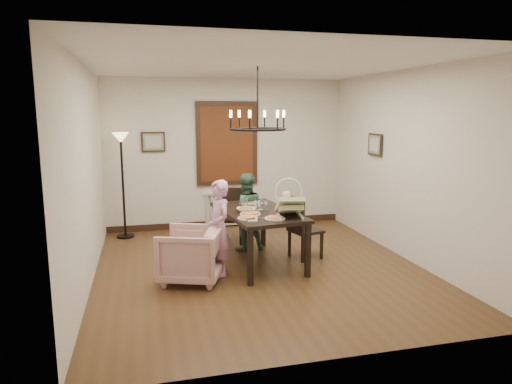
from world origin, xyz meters
name	(u,v)px	position (x,y,z in m)	size (l,w,h in m)	color
room_shell	(253,167)	(0.00, 0.37, 1.40)	(4.51, 5.00, 2.81)	#482F18
dining_table	(258,217)	(0.03, 0.23, 0.70)	(1.16, 1.78, 0.78)	black
chair_far	(231,216)	(-0.15, 1.37, 0.46)	(0.40, 0.40, 0.92)	black
chair_right	(306,227)	(0.79, 0.30, 0.48)	(0.42, 0.42, 0.96)	black
armchair	(191,255)	(-0.99, -0.24, 0.35)	(0.76, 0.78, 0.71)	#D9A6A8
elderly_woman	(219,236)	(-0.59, -0.09, 0.54)	(0.39, 0.26, 1.08)	#D596BB
seated_man	(246,218)	(0.00, 0.91, 0.51)	(0.50, 0.39, 1.03)	#3C644A
baby_bouncer	(290,204)	(0.35, -0.24, 0.97)	(0.40, 0.55, 0.36)	#BBCC8C
salad_bowl	(246,210)	(-0.16, 0.16, 0.82)	(0.31, 0.31, 0.08)	white
pizza_platter	(250,214)	(-0.14, -0.01, 0.80)	(0.28, 0.28, 0.04)	tan
drinking_glass	(266,206)	(0.14, 0.19, 0.86)	(0.08, 0.08, 0.15)	silver
window_blinds	(227,143)	(0.00, 2.46, 1.60)	(1.00, 0.03, 1.40)	#582711
radiator	(228,208)	(0.00, 2.48, 0.35)	(0.92, 0.12, 0.62)	silver
picture_back	(153,142)	(-1.35, 2.47, 1.65)	(0.42, 0.03, 0.36)	black
picture_right	(375,145)	(2.21, 0.90, 1.65)	(0.42, 0.03, 0.36)	black
floor_lamp	(123,187)	(-1.90, 2.15, 0.90)	(0.30, 0.30, 1.80)	black
chandelier	(258,129)	(0.03, 0.23, 1.95)	(0.80, 0.80, 0.04)	black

